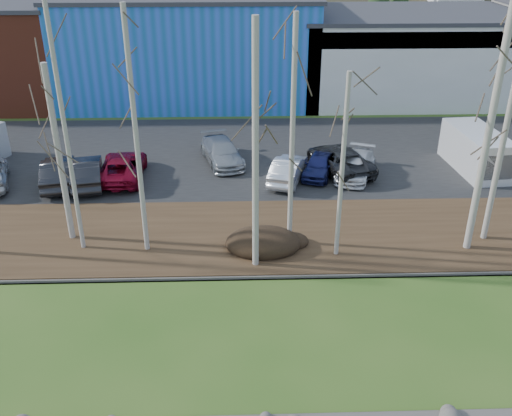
{
  "coord_description": "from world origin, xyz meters",
  "views": [
    {
      "loc": [
        -2.13,
        -8.99,
        13.42
      ],
      "look_at": [
        -1.45,
        12.55,
        2.5
      ],
      "focal_mm": 40.0,
      "sensor_mm": 36.0,
      "label": 1
    }
  ],
  "objects_px": {
    "car_6": "(340,159)",
    "van_white": "(478,152)",
    "car_4": "(319,165)",
    "car_1": "(58,172)",
    "car_2": "(122,167)",
    "car_7": "(356,166)",
    "car_5": "(288,169)",
    "car_3": "(222,152)",
    "car_8": "(87,172)"
  },
  "relations": [
    {
      "from": "car_4",
      "to": "van_white",
      "type": "xyz_separation_m",
      "value": [
        9.32,
        0.44,
        0.52
      ]
    },
    {
      "from": "car_7",
      "to": "car_5",
      "type": "bearing_deg",
      "value": -151.13
    },
    {
      "from": "car_7",
      "to": "car_2",
      "type": "bearing_deg",
      "value": -159.21
    },
    {
      "from": "car_2",
      "to": "car_6",
      "type": "bearing_deg",
      "value": -177.79
    },
    {
      "from": "car_8",
      "to": "van_white",
      "type": "relative_size",
      "value": 0.83
    },
    {
      "from": "car_7",
      "to": "car_8",
      "type": "xyz_separation_m",
      "value": [
        -15.21,
        -0.65,
        0.1
      ]
    },
    {
      "from": "car_2",
      "to": "car_8",
      "type": "height_order",
      "value": "car_8"
    },
    {
      "from": "car_1",
      "to": "car_7",
      "type": "distance_m",
      "value": 16.83
    },
    {
      "from": "car_1",
      "to": "van_white",
      "type": "bearing_deg",
      "value": 171.21
    },
    {
      "from": "car_1",
      "to": "car_6",
      "type": "height_order",
      "value": "car_1"
    },
    {
      "from": "car_1",
      "to": "car_5",
      "type": "height_order",
      "value": "car_1"
    },
    {
      "from": "car_4",
      "to": "van_white",
      "type": "relative_size",
      "value": 0.69
    },
    {
      "from": "car_4",
      "to": "van_white",
      "type": "distance_m",
      "value": 9.34
    },
    {
      "from": "car_1",
      "to": "van_white",
      "type": "height_order",
      "value": "van_white"
    },
    {
      "from": "car_4",
      "to": "car_8",
      "type": "height_order",
      "value": "car_8"
    },
    {
      "from": "car_4",
      "to": "van_white",
      "type": "height_order",
      "value": "van_white"
    },
    {
      "from": "car_7",
      "to": "car_8",
      "type": "relative_size",
      "value": 0.98
    },
    {
      "from": "car_6",
      "to": "van_white",
      "type": "distance_m",
      "value": 8.06
    },
    {
      "from": "car_2",
      "to": "van_white",
      "type": "distance_m",
      "value": 20.64
    },
    {
      "from": "car_3",
      "to": "car_8",
      "type": "xyz_separation_m",
      "value": [
        -7.46,
        -2.94,
        0.05
      ]
    },
    {
      "from": "car_3",
      "to": "car_4",
      "type": "bearing_deg",
      "value": -35.53
    },
    {
      "from": "car_3",
      "to": "car_6",
      "type": "relative_size",
      "value": 0.91
    },
    {
      "from": "car_2",
      "to": "car_6",
      "type": "distance_m",
      "value": 12.6
    },
    {
      "from": "car_1",
      "to": "car_5",
      "type": "xyz_separation_m",
      "value": [
        12.87,
        0.11,
        -0.05
      ]
    },
    {
      "from": "car_4",
      "to": "van_white",
      "type": "bearing_deg",
      "value": 22.68
    },
    {
      "from": "car_1",
      "to": "car_8",
      "type": "xyz_separation_m",
      "value": [
        1.61,
        0.0,
        0.0
      ]
    },
    {
      "from": "car_1",
      "to": "car_6",
      "type": "relative_size",
      "value": 0.86
    },
    {
      "from": "car_2",
      "to": "van_white",
      "type": "xyz_separation_m",
      "value": [
        20.63,
        0.54,
        0.46
      ]
    },
    {
      "from": "car_7",
      "to": "van_white",
      "type": "bearing_deg",
      "value": 26.07
    },
    {
      "from": "van_white",
      "to": "car_1",
      "type": "bearing_deg",
      "value": 178.61
    },
    {
      "from": "car_1",
      "to": "car_6",
      "type": "xyz_separation_m",
      "value": [
        16.01,
        1.41,
        -0.01
      ]
    },
    {
      "from": "car_2",
      "to": "car_4",
      "type": "xyz_separation_m",
      "value": [
        11.31,
        0.09,
        -0.06
      ]
    },
    {
      "from": "van_white",
      "to": "car_3",
      "type": "bearing_deg",
      "value": 169.24
    },
    {
      "from": "car_2",
      "to": "van_white",
      "type": "height_order",
      "value": "van_white"
    },
    {
      "from": "car_2",
      "to": "car_4",
      "type": "height_order",
      "value": "car_2"
    },
    {
      "from": "car_5",
      "to": "car_6",
      "type": "height_order",
      "value": "car_6"
    },
    {
      "from": "car_3",
      "to": "car_8",
      "type": "distance_m",
      "value": 8.02
    },
    {
      "from": "car_4",
      "to": "car_8",
      "type": "xyz_separation_m",
      "value": [
        -13.14,
        -0.83,
        0.11
      ]
    },
    {
      "from": "car_1",
      "to": "car_3",
      "type": "height_order",
      "value": "car_1"
    },
    {
      "from": "car_1",
      "to": "car_3",
      "type": "xyz_separation_m",
      "value": [
        9.07,
        2.94,
        -0.05
      ]
    },
    {
      "from": "car_1",
      "to": "car_8",
      "type": "height_order",
      "value": "same"
    },
    {
      "from": "car_6",
      "to": "van_white",
      "type": "height_order",
      "value": "van_white"
    },
    {
      "from": "car_4",
      "to": "car_5",
      "type": "distance_m",
      "value": 2.01
    },
    {
      "from": "car_7",
      "to": "van_white",
      "type": "height_order",
      "value": "van_white"
    },
    {
      "from": "car_3",
      "to": "car_5",
      "type": "relative_size",
      "value": 1.14
    },
    {
      "from": "car_7",
      "to": "van_white",
      "type": "distance_m",
      "value": 7.29
    },
    {
      "from": "car_7",
      "to": "car_8",
      "type": "height_order",
      "value": "car_8"
    },
    {
      "from": "car_4",
      "to": "car_7",
      "type": "bearing_deg",
      "value": 15.01
    },
    {
      "from": "car_4",
      "to": "car_7",
      "type": "distance_m",
      "value": 2.08
    },
    {
      "from": "car_7",
      "to": "car_8",
      "type": "bearing_deg",
      "value": -156.41
    }
  ]
}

